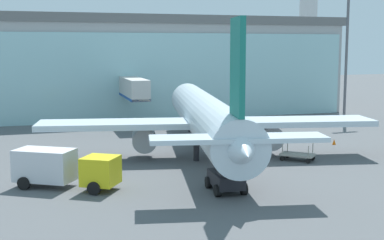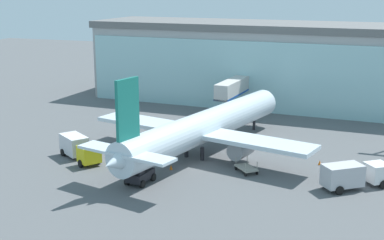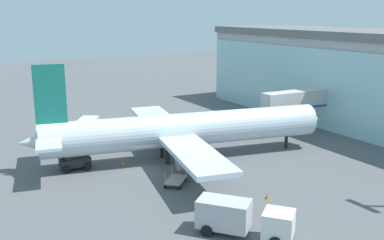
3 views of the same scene
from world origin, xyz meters
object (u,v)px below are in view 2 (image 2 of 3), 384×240
catering_truck (79,148)px  safety_cone_wingtip (320,163)px  jet_bridge (236,87)px  safety_cone_nose (171,167)px  pushback_tug (140,174)px  airplane (203,127)px  fuel_truck (354,175)px  baggage_cart (246,168)px

catering_truck → safety_cone_wingtip: 28.49m
jet_bridge → safety_cone_nose: bearing=-175.6°
pushback_tug → safety_cone_wingtip: pushback_tug is taller
airplane → pushback_tug: size_ratio=10.56×
catering_truck → safety_cone_nose: 11.79m
fuel_truck → airplane: bearing=125.4°
catering_truck → fuel_truck: (31.53, 1.42, 0.00)m
jet_bridge → safety_cone_wingtip: (15.75, -20.42, -4.28)m
pushback_tug → airplane: bearing=-8.9°
jet_bridge → airplane: 21.33m
catering_truck → pushback_tug: 11.28m
airplane → fuel_truck: bearing=-93.2°
fuel_truck → safety_cone_wingtip: bearing=85.4°
catering_truck → safety_cone_wingtip: (27.40, 7.72, -1.19)m
safety_cone_wingtip → safety_cone_nose: bearing=-154.8°
catering_truck → baggage_cart: bearing=41.3°
jet_bridge → safety_cone_wingtip: bearing=-138.1°
pushback_tug → safety_cone_wingtip: bearing=-47.9°
baggage_cart → safety_cone_nose: (-8.25, -1.99, -0.23)m
airplane → pushback_tug: 12.32m
pushback_tug → safety_cone_nose: pushback_tug is taller
airplane → baggage_cart: (6.63, -4.57, -2.94)m
airplane → catering_truck: 15.16m
baggage_cart → safety_cone_wingtip: 9.17m
jet_bridge → airplane: bearing=-171.2°
airplane → pushback_tug: airplane is taller
safety_cone_nose → jet_bridge: bearing=90.2°
airplane → safety_cone_wingtip: 14.42m
airplane → catering_truck: bearing=131.0°
baggage_cart → fuel_truck: bearing=-137.7°
catering_truck → pushback_tug: bearing=9.7°
jet_bridge → safety_cone_wingtip: 26.14m
pushback_tug → safety_cone_nose: size_ratio=6.14×
catering_truck → baggage_cart: catering_truck is taller
catering_truck → baggage_cart: (19.98, 2.34, -0.97)m
jet_bridge → fuel_truck: bearing=-139.1°
fuel_truck → jet_bridge: bearing=88.8°
fuel_truck → safety_cone_wingtip: (-4.12, 6.30, -1.19)m
airplane → safety_cone_wingtip: (14.05, 0.81, -3.17)m
safety_cone_wingtip → baggage_cart: bearing=-144.1°
baggage_cart → safety_cone_wingtip: baggage_cart is taller
safety_cone_nose → baggage_cart: bearing=13.6°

